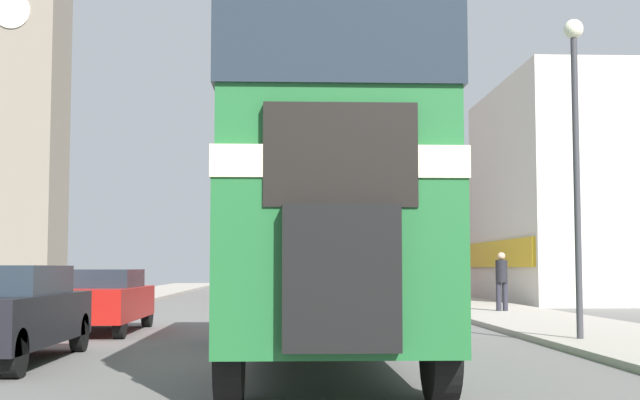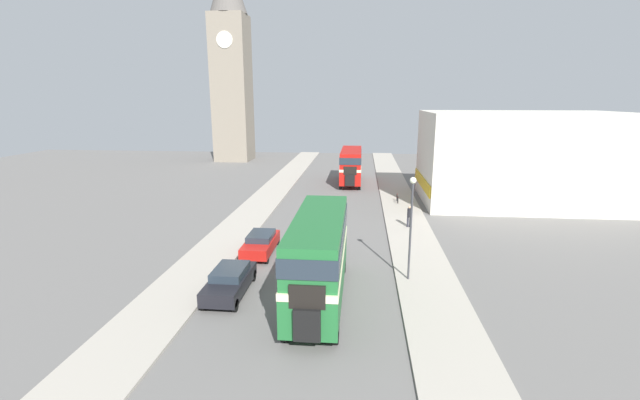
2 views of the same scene
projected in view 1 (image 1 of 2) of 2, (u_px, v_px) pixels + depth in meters
ground_plane at (261, 361)px, 13.36m from camera, size 120.00×120.00×0.00m
double_decker_bus at (320, 184)px, 13.18m from camera, size 2.48×9.79×4.44m
bus_distant at (311, 246)px, 44.29m from camera, size 2.44×9.45×4.09m
car_parked_mid at (99, 299)px, 19.26m from camera, size 1.78×4.44×1.36m
pedestrian_walking at (502, 278)px, 26.30m from camera, size 0.35×0.35×1.73m
bicycle_on_pavement at (443, 291)px, 34.56m from camera, size 0.05×1.76×0.78m
street_lamp at (576, 128)px, 16.31m from camera, size 0.36×0.36×5.86m
church_tower at (23, 58)px, 62.74m from camera, size 5.82×5.82×31.59m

